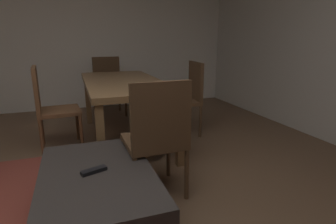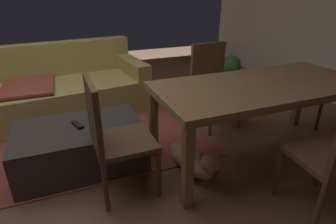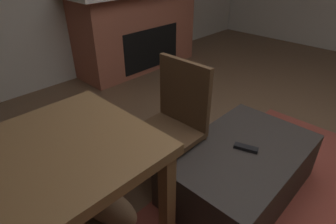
% 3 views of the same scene
% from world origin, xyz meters
% --- Properties ---
extents(floor, '(9.15, 9.15, 0.00)m').
position_xyz_m(floor, '(0.00, 0.00, 0.00)').
color(floor, brown).
extents(fireplace, '(2.05, 0.76, 1.15)m').
position_xyz_m(fireplace, '(-0.84, -2.60, 0.58)').
color(fireplace, '#9E5642').
rests_on(fireplace, ground).
extents(ottoman_coffee_table, '(1.09, 0.70, 0.39)m').
position_xyz_m(ottoman_coffee_table, '(0.32, -0.16, 0.20)').
color(ottoman_coffee_table, '#2D2826').
rests_on(ottoman_coffee_table, ground).
extents(tv_remote, '(0.10, 0.17, 0.02)m').
position_xyz_m(tv_remote, '(0.32, -0.14, 0.40)').
color(tv_remote, black).
rests_on(tv_remote, ottoman_coffee_table).
extents(dining_chair_west, '(0.45, 0.45, 0.93)m').
position_xyz_m(dining_chair_west, '(0.52, -0.62, 0.52)').
color(dining_chair_west, '#513823').
rests_on(dining_chair_west, ground).
extents(small_dog, '(0.31, 0.62, 0.30)m').
position_xyz_m(small_dog, '(1.17, -0.69, 0.17)').
color(small_dog, '#8C6B4C').
rests_on(small_dog, ground).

